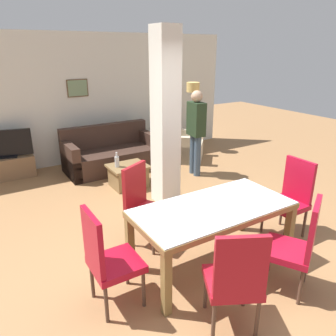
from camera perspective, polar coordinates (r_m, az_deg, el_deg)
ground_plane at (r=4.05m, az=7.39°, el=-16.12°), size 18.00×18.00×0.00m
back_wall at (r=7.34m, az=-14.82°, el=11.44°), size 7.20×0.09×2.70m
divider_pillar at (r=5.04m, az=-0.45°, el=8.35°), size 0.34×0.37×2.70m
dining_table at (r=3.72m, az=7.80°, el=-8.65°), size 1.79×0.88×0.75m
dining_chair_near_left at (r=2.97m, az=11.64°, el=-18.25°), size 0.62×0.62×1.04m
dining_chair_near_right at (r=3.58m, az=21.60°, el=-12.10°), size 0.63×0.63×1.04m
dining_chair_head_left at (r=3.21m, az=-10.60°, el=-14.97°), size 0.46×0.46×1.04m
dining_chair_far_left at (r=4.15m, az=-4.41°, el=-6.00°), size 0.62×0.62×1.04m
dining_chair_head_right at (r=4.62m, az=20.61°, el=-4.51°), size 0.46×0.46×1.04m
sofa at (r=6.91m, az=-9.88°, el=2.29°), size 1.88×0.91×0.88m
armchair at (r=7.41m, az=2.35°, el=3.65°), size 1.19×1.19×0.79m
coffee_table at (r=5.99m, az=-6.92°, el=-1.31°), size 0.68×0.58×0.40m
bottle at (r=5.85m, az=-8.88°, el=1.16°), size 0.08×0.08×0.27m
tv_stand at (r=7.04m, az=-26.06°, el=0.05°), size 0.95×0.40×0.42m
tv_screen at (r=6.91m, az=-26.65°, el=3.70°), size 0.97×0.28×0.53m
floor_lamp at (r=7.87m, az=4.36°, el=12.73°), size 0.30×0.30×1.64m
standing_person at (r=6.33m, az=4.90°, el=7.01°), size 0.26×0.40×1.65m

